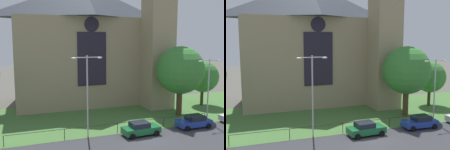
# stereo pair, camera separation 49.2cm
# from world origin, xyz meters

# --- Properties ---
(ground) EXTENTS (160.00, 160.00, 0.00)m
(ground) POSITION_xyz_m (0.00, 10.00, 0.00)
(ground) COLOR #56544C
(road_asphalt) EXTENTS (120.00, 8.00, 0.01)m
(road_asphalt) POSITION_xyz_m (0.00, -2.00, 0.00)
(road_asphalt) COLOR #38383D
(road_asphalt) RESTS_ON ground
(grass_verge) EXTENTS (120.00, 20.00, 0.01)m
(grass_verge) POSITION_xyz_m (0.00, 8.00, 0.00)
(grass_verge) COLOR #477538
(grass_verge) RESTS_ON ground
(church_building) EXTENTS (23.20, 16.20, 26.00)m
(church_building) POSITION_xyz_m (-1.37, 18.77, 10.27)
(church_building) COLOR tan
(church_building) RESTS_ON ground
(iron_railing) EXTENTS (24.24, 0.07, 1.13)m
(iron_railing) POSITION_xyz_m (-2.14, 2.50, 0.95)
(iron_railing) COLOR black
(iron_railing) RESTS_ON ground
(tree_right_far) EXTENTS (4.98, 4.98, 7.15)m
(tree_right_far) POSITION_xyz_m (15.38, 10.05, 4.65)
(tree_right_far) COLOR #423021
(tree_right_far) RESTS_ON ground
(tree_right_near) EXTENTS (6.61, 6.61, 9.70)m
(tree_right_near) POSITION_xyz_m (8.55, 6.29, 6.35)
(tree_right_near) COLOR #4C3823
(tree_right_near) RESTS_ON ground
(streetlamp_near) EXTENTS (3.37, 0.26, 8.89)m
(streetlamp_near) POSITION_xyz_m (-5.64, 2.40, 5.60)
(streetlamp_near) COLOR #B2B2B7
(streetlamp_near) RESTS_ON ground
(streetlamp_far) EXTENTS (3.37, 0.26, 8.15)m
(streetlamp_far) POSITION_xyz_m (10.21, 2.40, 5.19)
(streetlamp_far) COLOR #B2B2B7
(streetlamp_far) RESTS_ON ground
(parked_car_green) EXTENTS (4.28, 2.19, 1.51)m
(parked_car_green) POSITION_xyz_m (0.00, 0.88, 0.74)
(parked_car_green) COLOR #196033
(parked_car_green) RESTS_ON ground
(parked_car_blue) EXTENTS (4.24, 2.10, 1.51)m
(parked_car_blue) POSITION_xyz_m (7.22, 1.06, 0.74)
(parked_car_blue) COLOR #1E3899
(parked_car_blue) RESTS_ON ground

